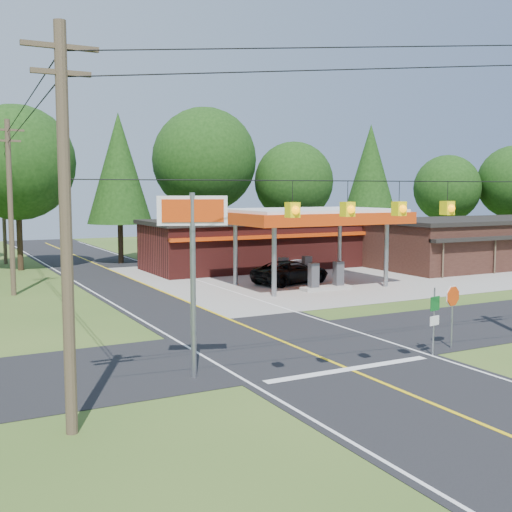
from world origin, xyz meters
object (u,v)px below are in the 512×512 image
suv_car (291,272)px  gas_canopy (310,219)px  octagonal_stop_sign (453,301)px  sedan_car (287,260)px  big_stop_sign (193,244)px

suv_car → gas_canopy: bearing=-174.8°
gas_canopy → octagonal_stop_sign: size_ratio=4.32×
sedan_car → big_stop_sign: bearing=-127.0°
suv_car → octagonal_stop_sign: bearing=156.1°
suv_car → octagonal_stop_sign: size_ratio=2.19×
suv_car → sedan_car: 7.38m
sedan_car → octagonal_stop_sign: 24.98m
suv_car → big_stop_sign: (-13.50, -16.51, 3.60)m
suv_car → big_stop_sign: big_stop_sign is taller
big_stop_sign → suv_car: bearing=50.7°
suv_car → big_stop_sign: size_ratio=0.90×
gas_canopy → suv_car: 3.86m
gas_canopy → sedan_car: (3.00, 8.00, -3.51)m
big_stop_sign → octagonal_stop_sign: big_stop_sign is taller
suv_car → octagonal_stop_sign: 17.86m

